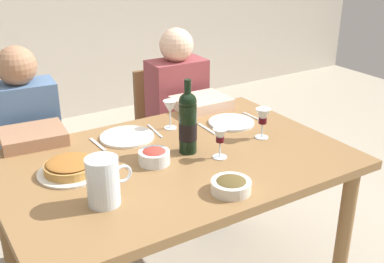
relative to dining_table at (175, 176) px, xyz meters
name	(u,v)px	position (x,y,z in m)	size (l,w,h in m)	color
dining_table	(175,176)	(0.00, 0.00, 0.00)	(1.50, 1.00, 0.76)	olive
wine_bottle	(188,123)	(0.08, 0.02, 0.23)	(0.08, 0.08, 0.34)	black
water_pitcher	(104,184)	(-0.40, -0.19, 0.17)	(0.17, 0.12, 0.18)	silver
baked_tart	(70,167)	(-0.43, 0.10, 0.12)	(0.27, 0.27, 0.06)	silver
salad_bowl	(154,156)	(-0.10, 0.00, 0.13)	(0.13, 0.13, 0.07)	silver
olive_bowl	(231,185)	(0.04, -0.37, 0.12)	(0.16, 0.16, 0.05)	silver
wine_glass_left_diner	(220,137)	(0.17, -0.10, 0.19)	(0.07, 0.07, 0.14)	silver
wine_glass_right_diner	(263,118)	(0.47, -0.03, 0.19)	(0.07, 0.07, 0.15)	silver
wine_glass_centre	(170,108)	(0.15, 0.30, 0.20)	(0.07, 0.07, 0.15)	silver
dinner_plate_left_setting	(231,122)	(0.45, 0.19, 0.10)	(0.24, 0.24, 0.01)	silver
dinner_plate_right_setting	(127,137)	(-0.08, 0.31, 0.10)	(0.26, 0.26, 0.01)	white
fork_left_setting	(207,129)	(0.30, 0.19, 0.09)	(0.16, 0.01, 0.01)	silver
knife_left_setting	(254,117)	(0.60, 0.19, 0.09)	(0.18, 0.01, 0.01)	silver
knife_right_setting	(155,131)	(0.07, 0.31, 0.09)	(0.18, 0.01, 0.01)	silver
spoon_right_setting	(98,144)	(-0.23, 0.31, 0.09)	(0.16, 0.01, 0.01)	silver
chair_left	(27,159)	(-0.44, 0.89, -0.17)	(0.44, 0.44, 0.87)	brown
diner_left	(32,156)	(-0.46, 0.66, -0.05)	(0.37, 0.53, 1.16)	#4C6B93
chair_right	(168,128)	(0.45, 0.87, -0.17)	(0.41, 0.41, 0.87)	brown
diner_right	(187,122)	(0.45, 0.63, -0.05)	(0.34, 0.51, 1.16)	#8E3D42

